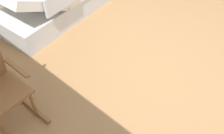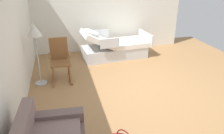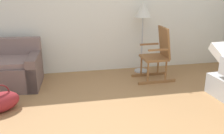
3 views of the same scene
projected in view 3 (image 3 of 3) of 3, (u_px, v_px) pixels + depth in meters
name	position (u px, v px, depth m)	size (l,w,h in m)	color
ground_plane	(127.00, 129.00, 3.38)	(7.39, 7.39, 0.00)	#9E7247
back_wall	(98.00, 8.00, 5.23)	(6.11, 0.10, 2.70)	silver
rocking_chair	(158.00, 55.00, 4.95)	(0.77, 0.51, 1.05)	brown
floor_lamp	(143.00, 15.00, 5.14)	(0.34, 0.34, 1.48)	#B2B5BA
duffel_bag	(1.00, 102.00, 3.79)	(0.64, 0.57, 0.43)	maroon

